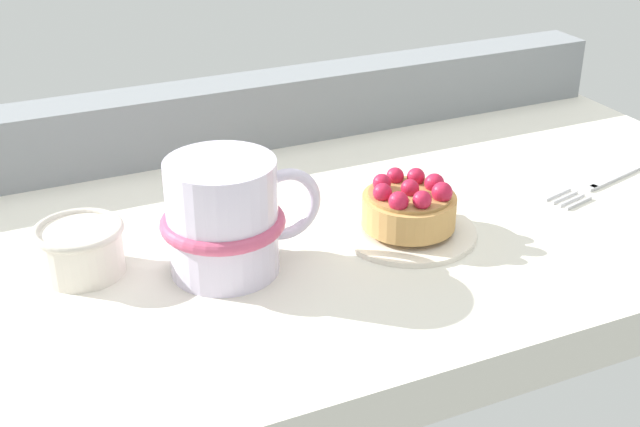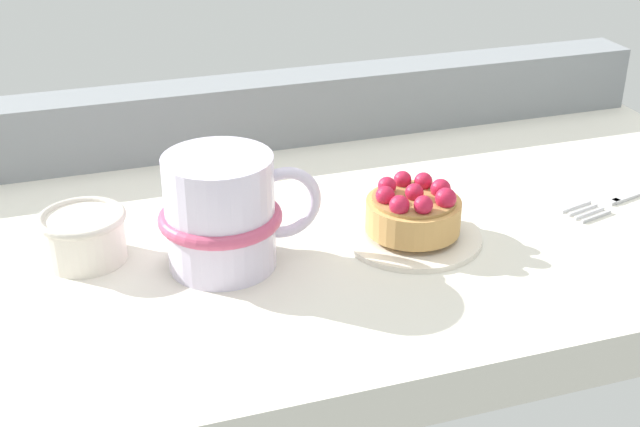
% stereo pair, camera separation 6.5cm
% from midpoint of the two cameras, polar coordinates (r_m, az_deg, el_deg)
% --- Properties ---
extents(ground_plane, '(0.78, 0.43, 0.04)m').
position_cam_midpoint_polar(ground_plane, '(0.72, 4.68, -1.80)').
color(ground_plane, silver).
extents(window_rail_back, '(0.77, 0.05, 0.07)m').
position_cam_midpoint_polar(window_rail_back, '(0.86, -0.02, 7.04)').
color(window_rail_back, gray).
rests_on(window_rail_back, ground_plane).
extents(dessert_plate, '(0.11, 0.11, 0.01)m').
position_cam_midpoint_polar(dessert_plate, '(0.69, 8.90, -1.46)').
color(dessert_plate, silver).
rests_on(dessert_plate, ground_plane).
extents(raspberry_tart, '(0.08, 0.08, 0.04)m').
position_cam_midpoint_polar(raspberry_tart, '(0.68, 9.04, 0.16)').
color(raspberry_tart, tan).
rests_on(raspberry_tart, dessert_plate).
extents(coffee_mug, '(0.12, 0.09, 0.09)m').
position_cam_midpoint_polar(coffee_mug, '(0.63, -3.61, 0.00)').
color(coffee_mug, silver).
rests_on(coffee_mug, ground_plane).
extents(dessert_fork, '(0.16, 0.06, 0.01)m').
position_cam_midpoint_polar(dessert_fork, '(0.81, 22.44, 1.18)').
color(dessert_fork, '#B7B7BC').
rests_on(dessert_fork, ground_plane).
extents(sugar_bowl, '(0.07, 0.07, 0.04)m').
position_cam_midpoint_polar(sugar_bowl, '(0.66, -12.89, -1.48)').
color(sugar_bowl, silver).
rests_on(sugar_bowl, ground_plane).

